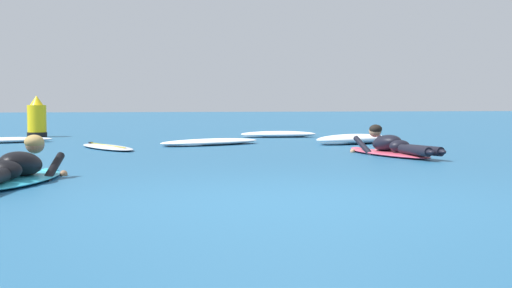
# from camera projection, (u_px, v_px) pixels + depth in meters

# --- Properties ---
(ground_plane) EXTENTS (120.00, 120.00, 0.00)m
(ground_plane) POSITION_uv_depth(u_px,v_px,m) (147.00, 142.00, 15.75)
(ground_plane) COLOR #235B84
(surfer_near) EXTENTS (1.22, 2.57, 0.54)m
(surfer_near) POSITION_uv_depth(u_px,v_px,m) (15.00, 171.00, 7.39)
(surfer_near) COLOR #2DB2D1
(surfer_near) RESTS_ON ground
(surfer_far) EXTENTS (0.72, 2.65, 0.55)m
(surfer_far) POSITION_uv_depth(u_px,v_px,m) (391.00, 147.00, 11.50)
(surfer_far) COLOR #E54C66
(surfer_far) RESTS_ON ground
(drifting_surfboard) EXTENTS (1.15, 2.31, 0.16)m
(drifting_surfboard) POSITION_uv_depth(u_px,v_px,m) (107.00, 147.00, 13.30)
(drifting_surfboard) COLOR silver
(drifting_surfboard) RESTS_ON ground
(whitewater_front) EXTENTS (2.09, 1.19, 0.12)m
(whitewater_front) POSITION_uv_depth(u_px,v_px,m) (6.00, 140.00, 15.31)
(whitewater_front) COLOR white
(whitewater_front) RESTS_ON ground
(whitewater_mid_left) EXTENTS (1.99, 0.96, 0.16)m
(whitewater_mid_left) POSITION_uv_depth(u_px,v_px,m) (279.00, 134.00, 17.95)
(whitewater_mid_left) COLOR white
(whitewater_mid_left) RESTS_ON ground
(whitewater_mid_right) EXTENTS (2.06, 1.39, 0.21)m
(whitewater_mid_right) POSITION_uv_depth(u_px,v_px,m) (353.00, 139.00, 14.95)
(whitewater_mid_right) COLOR white
(whitewater_mid_right) RESTS_ON ground
(whitewater_back) EXTENTS (2.44, 1.61, 0.13)m
(whitewater_back) POSITION_uv_depth(u_px,v_px,m) (210.00, 142.00, 14.55)
(whitewater_back) COLOR white
(whitewater_back) RESTS_ON ground
(channel_marker_buoy) EXTENTS (0.50, 0.50, 1.05)m
(channel_marker_buoy) POSITION_uv_depth(u_px,v_px,m) (37.00, 120.00, 18.13)
(channel_marker_buoy) COLOR yellow
(channel_marker_buoy) RESTS_ON ground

